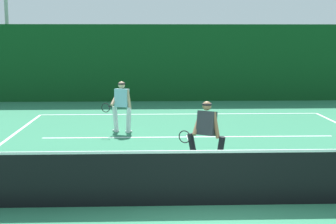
% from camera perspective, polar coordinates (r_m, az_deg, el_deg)
% --- Properties ---
extents(ground_plane, '(80.00, 80.00, 0.00)m').
position_cam_1_polar(ground_plane, '(9.32, 5.31, -10.63)').
color(ground_plane, '#2C7552').
extents(court_line_baseline_far, '(10.94, 0.10, 0.01)m').
position_cam_1_polar(court_line_baseline_far, '(19.57, 1.37, -0.23)').
color(court_line_baseline_far, white).
rests_on(court_line_baseline_far, ground_plane).
extents(court_line_service, '(8.92, 0.10, 0.01)m').
position_cam_1_polar(court_line_service, '(15.22, 2.36, -2.88)').
color(court_line_service, white).
rests_on(court_line_service, ground_plane).
extents(court_line_centre, '(0.10, 6.40, 0.01)m').
position_cam_1_polar(court_line_centre, '(12.36, 3.41, -5.67)').
color(court_line_centre, white).
rests_on(court_line_centre, ground_plane).
extents(tennis_net, '(11.98, 0.09, 1.12)m').
position_cam_1_polar(tennis_net, '(9.16, 5.36, -7.49)').
color(tennis_net, '#1E4723').
rests_on(tennis_net, ground_plane).
extents(player_near, '(1.11, 0.79, 1.60)m').
position_cam_1_polar(player_near, '(11.52, 4.41, -2.30)').
color(player_near, black).
rests_on(player_near, ground_plane).
extents(player_far, '(0.97, 0.88, 1.65)m').
position_cam_1_polar(player_far, '(15.86, -5.37, 0.88)').
color(player_far, silver).
rests_on(player_far, ground_plane).
extents(tennis_ball, '(0.07, 0.07, 0.07)m').
position_cam_1_polar(tennis_ball, '(11.63, -8.95, -6.55)').
color(tennis_ball, '#D1E033').
rests_on(tennis_ball, ground_plane).
extents(back_fence_windscreen, '(23.02, 0.12, 3.58)m').
position_cam_1_polar(back_fence_windscreen, '(23.25, 0.81, 5.66)').
color(back_fence_windscreen, '#0D3F19').
rests_on(back_fence_windscreen, ground_plane).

